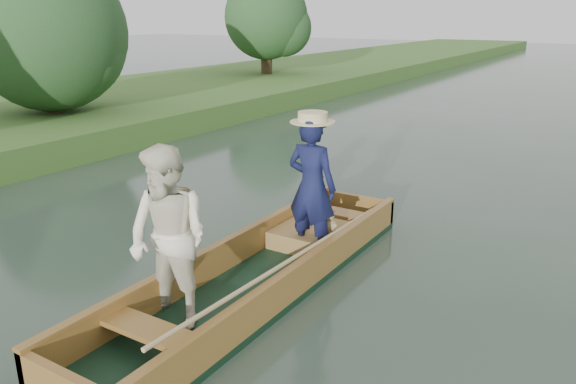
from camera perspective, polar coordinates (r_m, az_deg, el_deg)
The scene contains 3 objects.
ground at distance 6.27m, azimuth -2.95°, elevation -9.73°, with size 120.00×120.00×0.00m, color #283D30.
trees_far at distance 12.96m, azimuth 15.89°, elevation 15.00°, with size 22.72×14.49×4.38m.
punt at distance 5.92m, azimuth -4.33°, elevation -4.85°, with size 1.18×5.00×1.80m.
Camera 1 is at (3.22, -4.54, 2.88)m, focal length 35.00 mm.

